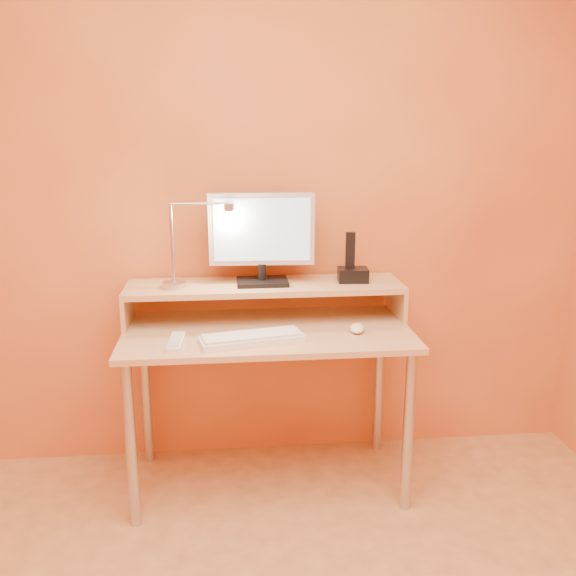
{
  "coord_description": "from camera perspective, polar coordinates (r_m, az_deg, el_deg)",
  "views": [
    {
      "loc": [
        -0.17,
        -1.32,
        1.56
      ],
      "look_at": [
        0.08,
        1.13,
        0.91
      ],
      "focal_mm": 39.33,
      "sensor_mm": 36.0,
      "label": 1
    }
  ],
  "objects": [
    {
      "name": "monitor_foot",
      "position": [
        2.74,
        -2.34,
        0.58
      ],
      "size": [
        0.22,
        0.16,
        0.02
      ],
      "primitive_type": "cube",
      "color": "black",
      "rests_on": "desk_shelf"
    },
    {
      "name": "desk_lower",
      "position": [
        2.65,
        -1.87,
        -4.02
      ],
      "size": [
        1.2,
        0.6,
        0.02
      ],
      "primitive_type": "cube",
      "color": "tan",
      "rests_on": "floor"
    },
    {
      "name": "lamp_head",
      "position": [
        2.65,
        -5.35,
        7.31
      ],
      "size": [
        0.04,
        0.04,
        0.03
      ],
      "primitive_type": "cylinder",
      "color": "#B6B6B6",
      "rests_on": "lamp_arm"
    },
    {
      "name": "monitor_panel",
      "position": [
        2.7,
        -2.4,
        5.34
      ],
      "size": [
        0.45,
        0.06,
        0.31
      ],
      "primitive_type": "cube",
      "rotation": [
        0.0,
        0.0,
        -0.05
      ],
      "color": "silver",
      "rests_on": "monitor_neck"
    },
    {
      "name": "lamp_bulb",
      "position": [
        2.65,
        -5.35,
        6.96
      ],
      "size": [
        0.03,
        0.03,
        0.0
      ],
      "primitive_type": "cylinder",
      "color": "#FFEAC6",
      "rests_on": "lamp_head"
    },
    {
      "name": "mouse",
      "position": [
        2.62,
        6.26,
        -3.62
      ],
      "size": [
        0.08,
        0.11,
        0.04
      ],
      "primitive_type": "ellipsoid",
      "rotation": [
        0.0,
        0.0,
        -0.22
      ],
      "color": "white",
      "rests_on": "desk_lower"
    },
    {
      "name": "wall_back",
      "position": [
        2.84,
        -2.41,
        8.49
      ],
      "size": [
        3.0,
        0.04,
        2.5
      ],
      "primitive_type": "cube",
      "color": "#E08C4A",
      "rests_on": "floor"
    },
    {
      "name": "keyboard",
      "position": [
        2.5,
        -3.3,
        -4.61
      ],
      "size": [
        0.43,
        0.21,
        0.02
      ],
      "primitive_type": "cube",
      "rotation": [
        0.0,
        0.0,
        0.21
      ],
      "color": "white",
      "rests_on": "desk_lower"
    },
    {
      "name": "remote_control",
      "position": [
        2.51,
        -10.07,
        -4.8
      ],
      "size": [
        0.06,
        0.2,
        0.02
      ],
      "primitive_type": "cube",
      "rotation": [
        0.0,
        0.0,
        -0.06
      ],
      "color": "white",
      "rests_on": "desk_lower"
    },
    {
      "name": "monitor_screen",
      "position": [
        2.69,
        -2.38,
        5.27
      ],
      "size": [
        0.41,
        0.03,
        0.27
      ],
      "primitive_type": "cube",
      "rotation": [
        0.0,
        0.0,
        -0.05
      ],
      "color": "#A1C2D7",
      "rests_on": "monitor_panel"
    },
    {
      "name": "desk_leg_bl",
      "position": [
        3.03,
        -12.71,
        -9.19
      ],
      "size": [
        0.04,
        0.04,
        0.69
      ],
      "primitive_type": "cylinder",
      "color": "#B6B6B6",
      "rests_on": "floor"
    },
    {
      "name": "phone_handset",
      "position": [
        2.76,
        5.65,
        3.41
      ],
      "size": [
        0.04,
        0.03,
        0.16
      ],
      "primitive_type": "cube",
      "rotation": [
        0.0,
        0.0,
        -0.08
      ],
      "color": "black",
      "rests_on": "phone_dock"
    },
    {
      "name": "phone_led",
      "position": [
        2.75,
        7.02,
        0.96
      ],
      "size": [
        0.01,
        0.0,
        0.04
      ],
      "primitive_type": "cube",
      "color": "blue",
      "rests_on": "phone_dock"
    },
    {
      "name": "monitor_back",
      "position": [
        2.73,
        -2.43,
        5.42
      ],
      "size": [
        0.41,
        0.03,
        0.26
      ],
      "primitive_type": "cube",
      "rotation": [
        0.0,
        0.0,
        -0.05
      ],
      "color": "black",
      "rests_on": "monitor_panel"
    },
    {
      "name": "shelf_riser_left",
      "position": [
        2.8,
        -14.28,
        -1.75
      ],
      "size": [
        0.02,
        0.3,
        0.14
      ],
      "primitive_type": "cube",
      "color": "tan",
      "rests_on": "desk_lower"
    },
    {
      "name": "desk_leg_br",
      "position": [
        3.09,
        8.19,
        -8.48
      ],
      "size": [
        0.04,
        0.04,
        0.69
      ],
      "primitive_type": "cylinder",
      "color": "#B6B6B6",
      "rests_on": "floor"
    },
    {
      "name": "phone_dock",
      "position": [
        2.79,
        5.89,
        1.19
      ],
      "size": [
        0.14,
        0.11,
        0.06
      ],
      "primitive_type": "cube",
      "rotation": [
        0.0,
        0.0,
        -0.08
      ],
      "color": "black",
      "rests_on": "desk_shelf"
    },
    {
      "name": "lamp_arm",
      "position": [
        2.65,
        -7.98,
        7.56
      ],
      "size": [
        0.24,
        0.01,
        0.01
      ],
      "primitive_type": "cylinder",
      "rotation": [
        0.0,
        1.57,
        0.0
      ],
      "color": "#B6B6B6",
      "rests_on": "lamp_post"
    },
    {
      "name": "monitor_neck",
      "position": [
        2.73,
        -2.35,
        1.47
      ],
      "size": [
        0.04,
        0.04,
        0.07
      ],
      "primitive_type": "cylinder",
      "color": "black",
      "rests_on": "monitor_foot"
    },
    {
      "name": "shelf_riser_right",
      "position": [
        2.87,
        9.78,
        -1.1
      ],
      "size": [
        0.02,
        0.3,
        0.14
      ],
      "primitive_type": "cube",
      "color": "tan",
      "rests_on": "desk_lower"
    },
    {
      "name": "lamp_base",
      "position": [
        2.72,
        -10.26,
        0.29
      ],
      "size": [
        0.1,
        0.1,
        0.02
      ],
      "primitive_type": "cylinder",
      "color": "#B6B6B6",
      "rests_on": "desk_shelf"
    },
    {
      "name": "desk_shelf",
      "position": [
        2.75,
        -2.11,
        0.15
      ],
      "size": [
        1.2,
        0.3,
        0.02
      ],
      "primitive_type": "cube",
      "color": "tan",
      "rests_on": "desk_lower"
    },
    {
      "name": "desk_leg_fr",
      "position": [
        2.66,
        10.8,
        -12.68
      ],
      "size": [
        0.04,
        0.04,
        0.69
      ],
      "primitive_type": "cylinder",
      "color": "#B6B6B6",
      "rests_on": "floor"
    },
    {
      "name": "lamp_post",
      "position": [
        2.68,
        -10.43,
        3.97
      ],
      "size": [
        0.01,
        0.01,
        0.33
      ],
      "primitive_type": "cylinder",
      "color": "#B6B6B6",
      "rests_on": "lamp_base"
    },
    {
      "name": "desk_leg_fl",
      "position": [
        2.59,
        -14.0,
        -13.67
      ],
      "size": [
        0.04,
        0.04,
        0.69
      ],
      "primitive_type": "cylinder",
      "color": "#B6B6B6",
      "rests_on": "floor"
    }
  ]
}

